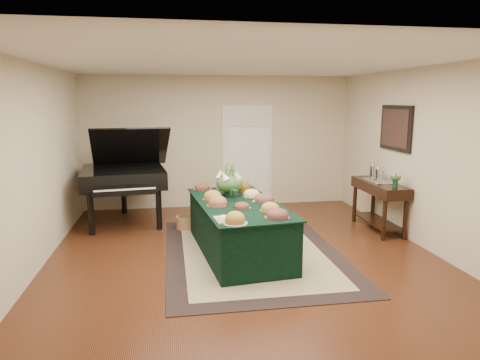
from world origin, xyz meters
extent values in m
plane|color=black|center=(0.00, 0.00, 0.00)|extent=(6.00, 6.00, 0.00)
cube|color=black|center=(0.15, 0.08, 0.01)|extent=(2.50, 3.50, 0.01)
cube|color=beige|center=(0.15, 0.08, 0.01)|extent=(2.00, 3.00, 0.01)
cube|color=white|center=(0.60, 2.98, 1.05)|extent=(1.05, 0.04, 2.10)
cube|color=white|center=(0.60, 2.96, 1.00)|extent=(0.90, 0.06, 2.00)
cube|color=black|center=(-0.06, 0.11, 0.37)|extent=(1.28, 2.37, 0.74)
cube|color=black|center=(-0.06, 0.11, 0.75)|extent=(1.35, 2.44, 0.02)
cylinder|color=silver|center=(0.20, 0.43, 0.76)|extent=(0.31, 0.31, 0.01)
ellipsoid|color=#F1EC96|center=(0.20, 0.43, 0.81)|extent=(0.25, 0.25, 0.08)
cylinder|color=silver|center=(0.17, 1.12, 0.76)|extent=(0.31, 0.31, 0.01)
ellipsoid|color=#C36179|center=(0.17, 1.12, 0.81)|extent=(0.25, 0.25, 0.07)
cylinder|color=silver|center=(-0.37, -0.05, 0.76)|extent=(0.32, 0.32, 0.01)
ellipsoid|color=#A56342|center=(-0.37, -0.05, 0.82)|extent=(0.26, 0.26, 0.10)
cylinder|color=silver|center=(0.28, -0.44, 0.76)|extent=(0.30, 0.30, 0.01)
ellipsoid|color=#B58635|center=(0.28, -0.44, 0.81)|extent=(0.24, 0.24, 0.08)
cylinder|color=silver|center=(-0.40, 0.36, 0.76)|extent=(0.32, 0.32, 0.01)
ellipsoid|color=#B58635|center=(-0.40, 0.36, 0.82)|extent=(0.27, 0.27, 0.10)
cylinder|color=silver|center=(0.32, 0.09, 0.76)|extent=(0.35, 0.35, 0.01)
ellipsoid|color=brown|center=(0.32, 0.09, 0.81)|extent=(0.29, 0.29, 0.08)
cylinder|color=#B0BAB1|center=(-0.26, -0.94, 0.76)|extent=(0.30, 0.30, 0.01)
ellipsoid|color=#B58635|center=(-0.26, -0.94, 0.82)|extent=(0.25, 0.25, 0.11)
cylinder|color=silver|center=(0.15, 0.84, 0.76)|extent=(0.29, 0.29, 0.01)
ellipsoid|color=brown|center=(0.15, 0.84, 0.83)|extent=(0.24, 0.24, 0.12)
cylinder|color=silver|center=(-0.50, 1.07, 0.76)|extent=(0.30, 0.30, 0.01)
ellipsoid|color=brown|center=(-0.50, 1.07, 0.81)|extent=(0.25, 0.25, 0.08)
cylinder|color=silver|center=(-0.06, -0.23, 0.76)|extent=(0.25, 0.25, 0.01)
ellipsoid|color=brown|center=(-0.06, -0.23, 0.80)|extent=(0.21, 0.21, 0.06)
cylinder|color=silver|center=(-0.13, 1.05, 0.76)|extent=(0.28, 0.28, 0.01)
ellipsoid|color=brown|center=(-0.13, 1.05, 0.81)|extent=(0.23, 0.23, 0.08)
cylinder|color=silver|center=(0.30, -0.78, 0.76)|extent=(0.34, 0.34, 0.01)
ellipsoid|color=brown|center=(0.30, -0.78, 0.81)|extent=(0.28, 0.28, 0.08)
cube|color=tan|center=(-0.32, -0.78, 0.77)|extent=(0.37, 0.37, 0.02)
ellipsoid|color=beige|center=(-0.38, -0.74, 0.81)|extent=(0.14, 0.14, 0.08)
ellipsoid|color=beige|center=(-0.24, -0.71, 0.81)|extent=(0.12, 0.12, 0.07)
cube|color=#FFA828|center=(-0.26, -0.85, 0.80)|extent=(0.11, 0.10, 0.05)
cylinder|color=#15341F|center=(-0.12, 0.57, 0.84)|extent=(0.16, 0.16, 0.16)
ellipsoid|color=#336126|center=(-0.12, 0.57, 0.95)|extent=(0.41, 0.41, 0.26)
cylinder|color=black|center=(-2.33, 1.34, 0.35)|extent=(0.10, 0.10, 0.71)
cylinder|color=black|center=(-1.22, 1.47, 0.35)|extent=(0.10, 0.10, 0.71)
cylinder|color=black|center=(-1.93, 2.66, 0.35)|extent=(0.10, 0.10, 0.71)
cube|color=black|center=(-1.85, 2.01, 0.86)|extent=(1.59, 1.67, 0.30)
cube|color=black|center=(-1.74, 1.16, 0.76)|extent=(1.03, 0.34, 0.10)
cube|color=black|center=(-1.72, 2.17, 1.36)|extent=(1.48, 1.25, 0.78)
cylinder|color=#9A6C3E|center=(-0.76, 1.43, 0.11)|extent=(0.35, 0.35, 0.22)
cylinder|color=black|center=(2.31, 0.27, 0.33)|extent=(0.07, 0.07, 0.66)
cylinder|color=black|center=(2.68, 0.27, 0.33)|extent=(0.07, 0.07, 0.66)
cylinder|color=black|center=(2.31, 1.38, 0.33)|extent=(0.07, 0.07, 0.66)
cylinder|color=black|center=(2.68, 1.38, 0.33)|extent=(0.07, 0.07, 0.66)
cube|color=black|center=(2.50, 0.83, 0.75)|extent=(0.45, 1.31, 0.18)
cube|color=black|center=(2.50, 0.83, 0.15)|extent=(0.38, 1.15, 0.03)
cube|color=silver|center=(2.50, 0.89, 0.85)|extent=(0.34, 0.58, 0.02)
cylinder|color=#15341F|center=(2.50, 0.34, 0.90)|extent=(0.09, 0.09, 0.13)
ellipsoid|color=pink|center=(2.50, 0.34, 1.02)|extent=(0.19, 0.19, 0.13)
cube|color=black|center=(2.72, 0.83, 1.75)|extent=(0.04, 0.95, 0.75)
cube|color=#521524|center=(2.69, 0.83, 1.75)|extent=(0.01, 0.82, 0.62)
camera|label=1|loc=(-1.01, -5.80, 2.21)|focal=32.00mm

